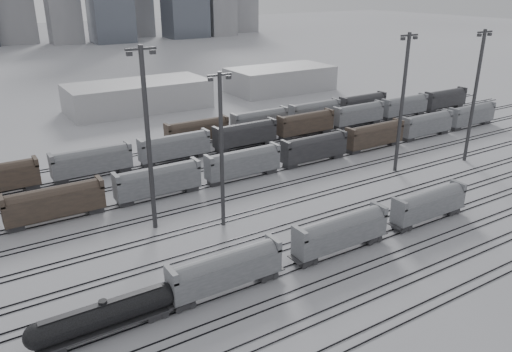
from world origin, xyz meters
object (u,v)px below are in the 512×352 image
hopper_car_a (226,269)px  light_mast_c (221,148)px  tank_car_b (104,315)px  hopper_car_b (341,231)px  hopper_car_c (429,203)px

hopper_car_a → light_mast_c: (8.23, 15.82, 9.28)m
tank_car_b → hopper_car_b: bearing=0.0°
hopper_car_a → hopper_car_c: 35.81m
hopper_car_b → light_mast_c: (-9.70, 15.82, 9.21)m
tank_car_b → hopper_car_c: (50.37, 0.00, 0.79)m
light_mast_c → hopper_car_c: bearing=-29.8°
hopper_car_a → hopper_car_b: 17.93m
hopper_car_b → hopper_car_c: (17.88, 0.00, -0.18)m
tank_car_b → hopper_car_a: size_ratio=1.11×
light_mast_c → hopper_car_a: bearing=-117.5°
hopper_car_b → hopper_car_c: bearing=0.0°
hopper_car_a → hopper_car_c: bearing=0.0°
hopper_car_a → hopper_car_b: hopper_car_b is taller
hopper_car_c → hopper_car_b: bearing=180.0°
hopper_car_a → hopper_car_c: (35.81, 0.00, -0.10)m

